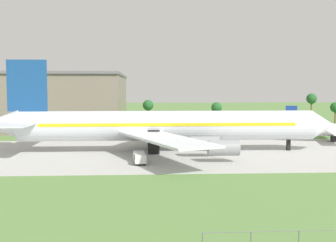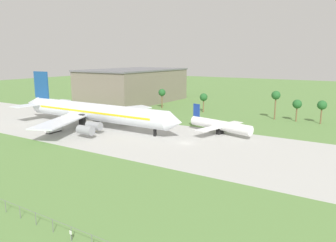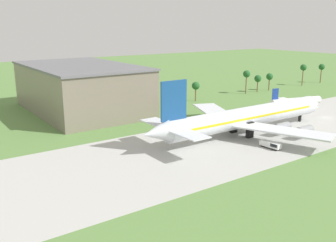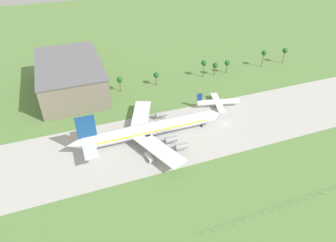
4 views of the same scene
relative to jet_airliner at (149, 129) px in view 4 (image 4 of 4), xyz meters
name	(u,v)px [view 4 (image 4 of 4)]	position (x,y,z in m)	size (l,w,h in m)	color
ground_plane	(226,124)	(40.92, -2.33, -5.57)	(600.00, 600.00, 0.00)	#5B8442
taxiway_strip	(226,124)	(40.92, -2.33, -5.56)	(320.00, 44.00, 0.02)	#B2B2AD
jet_airliner	(149,129)	(0.00, 0.00, 0.00)	(76.50, 57.21, 19.68)	silver
regional_aircraft	(218,102)	(44.66, 14.26, -2.56)	(23.77, 21.63, 9.14)	white
baggage_tug	(149,158)	(-4.66, -14.29, -4.53)	(2.49, 6.42, 1.89)	black
perimeter_fence	(299,200)	(40.92, -57.33, -4.12)	(80.10, 0.10, 2.10)	slate
no_stopping_sign	(325,193)	(53.14, -57.64, -4.52)	(0.44, 0.08, 1.68)	gray
terminal_building	(71,77)	(-29.62, 62.42, 3.76)	(36.72, 61.20, 18.62)	slate
palm_tree_row	(213,64)	(60.43, 50.69, 2.71)	(123.62, 3.60, 12.19)	brown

